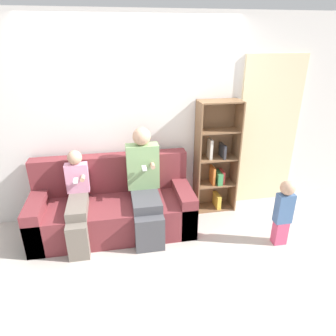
% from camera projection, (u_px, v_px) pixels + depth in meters
% --- Properties ---
extents(ground_plane, '(14.00, 14.00, 0.00)m').
position_uv_depth(ground_plane, '(150.00, 249.00, 3.47)').
color(ground_plane, '#BCB2A8').
extents(back_wall, '(10.00, 0.06, 2.55)m').
position_uv_depth(back_wall, '(138.00, 121.00, 3.79)').
color(back_wall, silver).
rests_on(back_wall, ground_plane).
extents(curtain_panel, '(0.86, 0.04, 2.07)m').
position_uv_depth(curtain_panel, '(268.00, 133.00, 4.15)').
color(curtain_panel, beige).
rests_on(curtain_panel, ground_plane).
extents(couch, '(1.94, 0.81, 0.90)m').
position_uv_depth(couch, '(114.00, 207.00, 3.74)').
color(couch, maroon).
rests_on(couch, ground_plane).
extents(adult_seated, '(0.39, 0.74, 1.29)m').
position_uv_depth(adult_seated, '(144.00, 183.00, 3.55)').
color(adult_seated, '#47474C').
rests_on(adult_seated, ground_plane).
extents(child_seated, '(0.26, 0.74, 1.05)m').
position_uv_depth(child_seated, '(77.00, 201.00, 3.42)').
color(child_seated, '#70665B').
rests_on(child_seated, ground_plane).
extents(toddler_standing, '(0.19, 0.17, 0.82)m').
position_uv_depth(toddler_standing, '(284.00, 210.00, 3.40)').
color(toddler_standing, '#DB4C75').
rests_on(toddler_standing, ground_plane).
extents(bookshelf, '(0.55, 0.29, 1.53)m').
position_uv_depth(bookshelf, '(216.00, 160.00, 4.06)').
color(bookshelf, brown).
rests_on(bookshelf, ground_plane).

